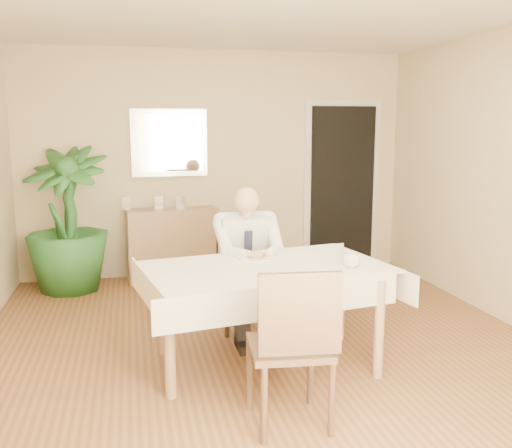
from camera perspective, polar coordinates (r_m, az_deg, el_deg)
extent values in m
plane|color=brown|center=(4.59, 0.96, -12.51)|extent=(5.00, 5.00, 0.00)
plane|color=white|center=(4.33, 1.07, 21.21)|extent=(5.00, 5.00, 0.00)
cube|color=beige|center=(6.72, -3.98, 6.00)|extent=(4.50, 0.02, 2.60)
cube|color=beige|center=(1.96, 18.32, -3.77)|extent=(4.50, 0.02, 2.60)
cube|color=silver|center=(1.95, 18.26, 0.66)|extent=(1.34, 0.02, 1.44)
cube|color=white|center=(1.96, 17.97, 0.75)|extent=(1.18, 0.02, 1.28)
cube|color=silver|center=(7.12, 8.53, 3.70)|extent=(0.96, 0.03, 2.10)
cube|color=black|center=(7.09, 8.62, 3.68)|extent=(0.80, 0.05, 1.95)
cube|color=silver|center=(6.62, -8.68, 8.02)|extent=(0.86, 0.03, 0.76)
cube|color=white|center=(6.60, -8.66, 8.02)|extent=(0.74, 0.02, 0.64)
cube|color=#977650|center=(4.10, 0.99, -4.64)|extent=(1.73, 1.16, 0.04)
cube|color=white|center=(4.09, 1.00, -4.29)|extent=(1.85, 1.27, 0.01)
cube|color=white|center=(3.66, 2.83, -7.76)|extent=(1.68, 0.30, 0.22)
cube|color=white|center=(4.59, -0.46, -4.09)|extent=(1.68, 0.30, 0.22)
cube|color=white|center=(4.02, -10.96, -6.32)|extent=(0.18, 0.99, 0.22)
cube|color=white|center=(4.39, 11.89, -4.96)|extent=(0.18, 0.99, 0.22)
cylinder|color=#977650|center=(3.76, -8.63, -12.03)|extent=(0.07, 0.07, 0.70)
cylinder|color=#977650|center=(4.10, 12.21, -10.27)|extent=(0.07, 0.07, 0.70)
cylinder|color=#977650|center=(4.46, -9.29, -8.53)|extent=(0.07, 0.07, 0.70)
cylinder|color=#977650|center=(4.75, 8.48, -7.36)|extent=(0.07, 0.07, 0.70)
cube|color=#402C1C|center=(4.93, -1.19, -5.57)|extent=(0.47, 0.47, 0.04)
cube|color=#402C1C|center=(5.05, -1.62, -2.23)|extent=(0.43, 0.08, 0.43)
cylinder|color=#402C1C|center=(4.79, -2.91, -8.89)|extent=(0.04, 0.04, 0.42)
cylinder|color=#402C1C|center=(4.86, 1.38, -8.60)|extent=(0.04, 0.04, 0.42)
cylinder|color=#402C1C|center=(5.14, -3.60, -7.60)|extent=(0.04, 0.04, 0.42)
cylinder|color=#402C1C|center=(5.20, 0.42, -7.36)|extent=(0.04, 0.04, 0.42)
cube|color=#402C1C|center=(3.40, 3.35, -12.20)|extent=(0.50, 0.50, 0.04)
cube|color=#402C1C|center=(3.12, 4.45, -8.96)|extent=(0.46, 0.08, 0.46)
cylinder|color=#402C1C|center=(3.28, 0.81, -17.74)|extent=(0.04, 0.04, 0.45)
cylinder|color=#402C1C|center=(3.38, 7.60, -16.93)|extent=(0.04, 0.04, 0.45)
cylinder|color=#402C1C|center=(3.63, -0.66, -14.93)|extent=(0.04, 0.04, 0.45)
cylinder|color=#402C1C|center=(3.72, 5.47, -14.32)|extent=(0.04, 0.04, 0.45)
cube|color=white|center=(4.82, -1.11, -2.10)|extent=(0.42, 0.31, 0.55)
cube|color=black|center=(4.70, -0.80, -2.76)|extent=(0.07, 0.08, 0.36)
cylinder|color=tan|center=(4.72, -1.01, 1.18)|extent=(0.09, 0.09, 0.08)
sphere|color=tan|center=(4.68, -0.95, 2.41)|extent=(0.21, 0.21, 0.21)
cube|color=black|center=(4.66, -1.82, -5.47)|extent=(0.13, 0.42, 0.13)
cube|color=black|center=(4.70, 0.59, -5.34)|extent=(0.13, 0.42, 0.13)
cube|color=black|center=(4.58, -1.38, -9.56)|extent=(0.11, 0.12, 0.45)
cube|color=black|center=(4.62, 1.09, -9.38)|extent=(0.11, 0.12, 0.45)
cube|color=black|center=(4.59, -1.22, -12.04)|extent=(0.11, 0.26, 0.07)
cube|color=black|center=(4.63, 1.26, -11.84)|extent=(0.11, 0.26, 0.07)
cylinder|color=white|center=(4.30, -0.10, -3.40)|extent=(0.26, 0.26, 0.02)
ellipsoid|color=olive|center=(4.30, -0.10, -3.11)|extent=(0.14, 0.14, 0.06)
cylinder|color=silver|center=(4.25, 0.60, -3.33)|extent=(0.01, 0.13, 0.01)
cylinder|color=silver|center=(4.23, -0.46, -3.38)|extent=(0.01, 0.13, 0.01)
imported|color=white|center=(4.10, 9.51, -3.60)|extent=(0.13, 0.13, 0.10)
cube|color=#977650|center=(6.60, -8.33, -1.97)|extent=(1.05, 0.44, 0.82)
cube|color=silver|center=(6.54, -12.84, 2.02)|extent=(0.10, 0.02, 0.14)
cube|color=silver|center=(6.54, -9.70, 2.13)|extent=(0.10, 0.02, 0.14)
cube|color=silver|center=(6.56, -7.61, 2.20)|extent=(0.10, 0.02, 0.14)
imported|color=#1D4D1C|center=(6.33, -18.38, 0.43)|extent=(1.09, 1.09, 1.54)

